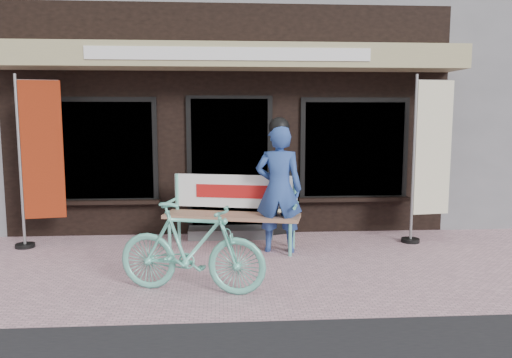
{
  "coord_description": "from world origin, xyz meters",
  "views": [
    {
      "loc": [
        -0.12,
        -5.89,
        1.91
      ],
      "look_at": [
        0.33,
        0.7,
        1.05
      ],
      "focal_mm": 35.0,
      "sensor_mm": 36.0,
      "label": 1
    }
  ],
  "objects": [
    {
      "name": "storefront",
      "position": [
        0.0,
        4.96,
        2.99
      ],
      "size": [
        7.0,
        6.77,
        6.0
      ],
      "color": "black",
      "rests_on": "ground"
    },
    {
      "name": "nobori_cream",
      "position": [
        2.94,
        1.27,
        1.28
      ],
      "size": [
        0.74,
        0.3,
        2.49
      ],
      "rotation": [
        0.0,
        0.0,
        0.12
      ],
      "color": "gray",
      "rests_on": "ground"
    },
    {
      "name": "bench",
      "position": [
        0.03,
        1.14,
        0.61
      ],
      "size": [
        1.98,
        0.92,
        1.04
      ],
      "rotation": [
        0.0,
        0.0,
        -0.24
      ],
      "color": "#65C6AE",
      "rests_on": "ground"
    },
    {
      "name": "menu_stand",
      "position": [
        0.8,
        1.89,
        0.52
      ],
      "size": [
        0.51,
        0.26,
        1.01
      ],
      "rotation": [
        0.0,
        0.0,
        0.35
      ],
      "color": "black",
      "rests_on": "ground"
    },
    {
      "name": "nobori_red",
      "position": [
        -2.73,
        1.37,
        1.27
      ],
      "size": [
        0.73,
        0.31,
        2.47
      ],
      "rotation": [
        0.0,
        0.0,
        0.18
      ],
      "color": "gray",
      "rests_on": "ground"
    },
    {
      "name": "bicycle",
      "position": [
        -0.46,
        -0.67,
        0.49
      ],
      "size": [
        1.69,
        0.87,
        0.98
      ],
      "primitive_type": "imported",
      "rotation": [
        0.0,
        0.0,
        1.3
      ],
      "color": "#65C6AE",
      "rests_on": "ground"
    },
    {
      "name": "person",
      "position": [
        0.66,
        0.89,
        0.92
      ],
      "size": [
        0.7,
        0.52,
        1.87
      ],
      "rotation": [
        0.0,
        0.0,
        -0.16
      ],
      "color": "#29468D",
      "rests_on": "ground"
    },
    {
      "name": "ground",
      "position": [
        0.0,
        0.0,
        0.0
      ],
      "size": [
        70.0,
        70.0,
        0.0
      ],
      "primitive_type": "plane",
      "color": "#C99AA5",
      "rests_on": "ground"
    }
  ]
}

